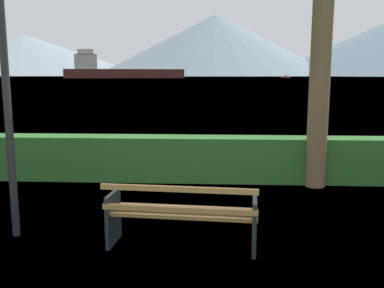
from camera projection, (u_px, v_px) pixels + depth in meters
The scene contains 9 objects.
ground_plane at pixel (182, 246), 5.39m from camera, with size 1400.00×1400.00×0.00m, color #4C6B33.
water_surface at pixel (214, 77), 308.90m from camera, with size 620.00×620.00×0.00m, color slate.
park_bench at pixel (182, 215), 5.25m from camera, with size 1.92×0.72×0.87m.
hedge_row at pixel (195, 159), 8.66m from camera, with size 10.56×0.62×0.91m, color #285B23.
lamp_post at pixel (4, 51), 5.34m from camera, with size 0.30×0.30×3.59m.
cargo_ship_large at pixel (116, 70), 228.03m from camera, with size 63.95×28.10×15.05m.
fishing_boat_near at pixel (285, 77), 256.54m from camera, with size 4.92×5.30×1.54m.
sailboat_mid at pixel (128, 76), 258.41m from camera, with size 4.29×4.12×2.07m.
distant_hills at pixel (267, 44), 535.23m from camera, with size 897.00×422.63×89.72m.
Camera 1 is at (0.40, -5.09, 2.17)m, focal length 39.51 mm.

